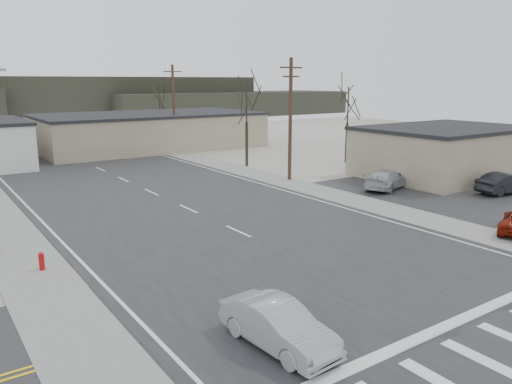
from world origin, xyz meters
TOP-DOWN VIEW (x-y plane):
  - ground at (0.00, 0.00)m, footprint 140.00×140.00m
  - main_road at (0.00, 15.00)m, footprint 18.00×110.00m
  - cross_road at (0.00, 0.00)m, footprint 90.00×10.00m
  - parking_lot at (20.00, 6.00)m, footprint 18.00×20.00m
  - sidewalk_right at (10.60, 20.00)m, footprint 3.00×90.00m
  - fire_hydrant at (-10.20, 8.00)m, footprint 0.24×0.24m
  - building_right_far at (10.00, 44.00)m, footprint 26.30×14.30m
  - building_lot at (24.00, 12.00)m, footprint 14.30×10.30m
  - upole_right_a at (11.50, 18.00)m, footprint 2.20×0.30m
  - upole_right_b at (11.50, 40.00)m, footprint 2.20×0.30m
  - tree_right_mid at (12.50, 26.00)m, footprint 3.74×3.74m
  - tree_right_far at (15.00, 52.00)m, footprint 3.52×3.52m
  - tree_lot at (22.00, 22.00)m, footprint 3.52×3.52m
  - hill_center at (15.00, 96.00)m, footprint 80.00×18.00m
  - hill_right at (50.00, 90.00)m, footprint 60.00×18.00m
  - sedan_crossing at (-5.55, -3.00)m, footprint 1.88×4.42m
  - car_far_a at (7.26, 44.55)m, footprint 2.85×5.97m
  - car_parked_dark_a at (18.17, 11.01)m, footprint 4.04×2.76m
  - car_parked_dark_b at (21.33, 4.84)m, footprint 4.88×2.35m
  - car_parked_silver at (15.37, 10.93)m, footprint 5.41×3.57m

SIDE VIEW (x-z plane):
  - ground at x=0.00m, z-range 0.00..0.00m
  - parking_lot at x=20.00m, z-range 0.00..0.03m
  - cross_road at x=0.00m, z-range 0.00..0.04m
  - main_road at x=0.00m, z-range 0.00..0.05m
  - sidewalk_right at x=10.60m, z-range 0.00..0.06m
  - fire_hydrant at x=-10.20m, z-range 0.02..0.89m
  - car_parked_dark_a at x=18.17m, z-range 0.03..1.31m
  - sedan_crossing at x=-5.55m, z-range 0.05..1.46m
  - car_parked_silver at x=15.37m, z-range 0.03..1.49m
  - car_parked_dark_b at x=21.33m, z-range 0.03..1.57m
  - car_far_a at x=7.26m, z-range 0.05..1.73m
  - building_right_far at x=10.00m, z-range 0.00..4.30m
  - building_lot at x=24.00m, z-range 0.01..4.31m
  - hill_right at x=50.00m, z-range 0.00..5.50m
  - hill_center at x=15.00m, z-range 0.00..9.00m
  - upole_right_a at x=11.50m, z-range 0.22..10.22m
  - upole_right_b at x=11.50m, z-range 0.22..10.22m
  - tree_right_far at x=15.00m, z-range 1.66..9.50m
  - tree_lot at x=22.00m, z-range 1.66..9.50m
  - tree_right_mid at x=12.50m, z-range 1.77..10.10m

